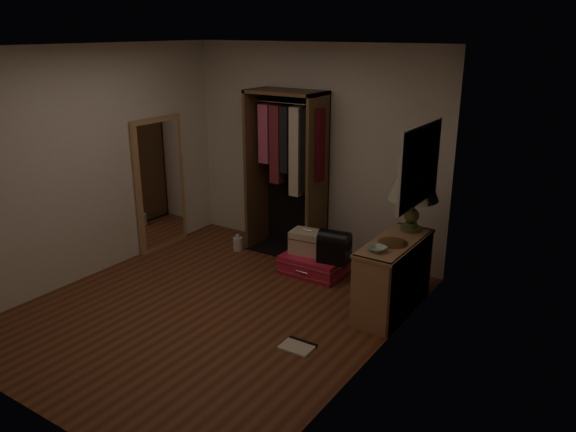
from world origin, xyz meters
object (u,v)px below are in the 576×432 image
at_px(black_bag, 334,246).
at_px(table_lamp, 414,186).
at_px(console_bookshelf, 395,273).
at_px(open_wardrobe, 290,159).
at_px(train_case, 308,242).
at_px(floor_mirror, 160,184).
at_px(white_jug, 238,244).
at_px(pink_suitcase, 314,264).

distance_m(black_bag, table_lamp, 1.17).
xyz_separation_m(console_bookshelf, table_lamp, (0.00, 0.35, 0.83)).
distance_m(open_wardrobe, black_bag, 1.30).
bearing_deg(console_bookshelf, train_case, 165.41).
xyz_separation_m(floor_mirror, white_jug, (0.92, 0.41, -0.76)).
bearing_deg(pink_suitcase, floor_mirror, -171.45).
xyz_separation_m(console_bookshelf, train_case, (-1.23, 0.32, -0.03)).
xyz_separation_m(pink_suitcase, table_lamp, (1.13, 0.07, 1.11)).
bearing_deg(train_case, open_wardrobe, 135.63).
bearing_deg(train_case, floor_mirror, -176.34).
bearing_deg(black_bag, open_wardrobe, 145.66).
xyz_separation_m(pink_suitcase, black_bag, (0.28, -0.03, 0.31)).
xyz_separation_m(floor_mirror, table_lamp, (3.24, 0.40, 0.37)).
height_order(train_case, black_bag, black_bag).
xyz_separation_m(console_bookshelf, black_bag, (-0.84, 0.26, 0.03)).
distance_m(open_wardrobe, pink_suitcase, 1.34).
relative_size(console_bookshelf, white_jug, 5.22).
bearing_deg(open_wardrobe, train_case, -37.62).
bearing_deg(white_jug, open_wardrobe, 32.52).
bearing_deg(open_wardrobe, black_bag, -27.04).
distance_m(pink_suitcase, train_case, 0.27).
height_order(pink_suitcase, black_bag, black_bag).
bearing_deg(open_wardrobe, white_jug, -147.48).
bearing_deg(white_jug, black_bag, -3.88).
bearing_deg(black_bag, train_case, 163.50).
distance_m(train_case, table_lamp, 1.51).
height_order(pink_suitcase, table_lamp, table_lamp).
height_order(floor_mirror, black_bag, floor_mirror).
bearing_deg(train_case, pink_suitcase, -26.36).
bearing_deg(floor_mirror, table_lamp, 6.97).
bearing_deg(pink_suitcase, table_lamp, 2.97).
relative_size(train_case, table_lamp, 0.63).
distance_m(pink_suitcase, black_bag, 0.42).
height_order(train_case, white_jug, train_case).
relative_size(open_wardrobe, black_bag, 5.42).
height_order(open_wardrobe, black_bag, open_wardrobe).
bearing_deg(open_wardrobe, floor_mirror, -152.65).
distance_m(open_wardrobe, white_jug, 1.31).
bearing_deg(black_bag, floor_mirror, 179.98).
distance_m(floor_mirror, white_jug, 1.26).
distance_m(console_bookshelf, floor_mirror, 3.27).
bearing_deg(pink_suitcase, open_wardrobe, 144.64).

